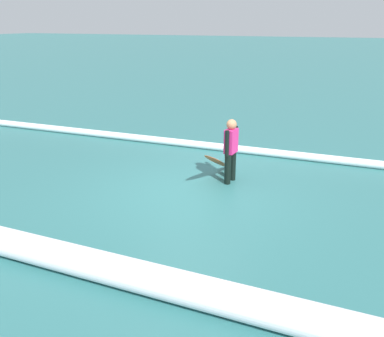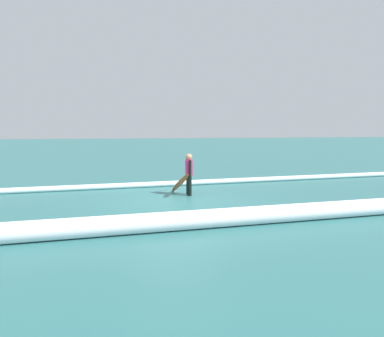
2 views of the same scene
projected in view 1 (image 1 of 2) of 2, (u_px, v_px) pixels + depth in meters
ground_plane at (188, 191)px, 8.72m from camera, size 184.69×184.69×0.00m
surfer at (231, 148)px, 8.95m from camera, size 0.23×0.56×1.42m
surfboard at (217, 162)px, 9.22m from camera, size 0.34×1.80×0.88m
wave_crest_foreground at (305, 157)px, 10.59m from camera, size 21.32×0.81×0.21m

